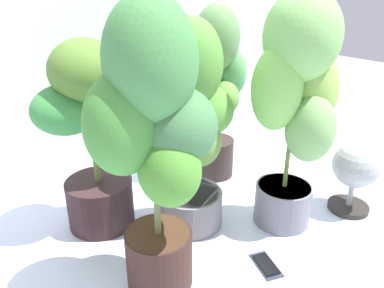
% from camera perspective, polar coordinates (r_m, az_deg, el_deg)
% --- Properties ---
extents(ground_plane, '(8.00, 8.00, 0.00)m').
position_cam_1_polar(ground_plane, '(1.62, 3.03, -12.79)').
color(ground_plane, silver).
rests_on(ground_plane, ground).
extents(potted_plant_front_right, '(0.43, 0.40, 0.95)m').
position_cam_1_polar(potted_plant_front_right, '(1.46, 15.90, 7.21)').
color(potted_plant_front_right, slate).
rests_on(potted_plant_front_right, ground).
extents(potted_plant_front_left, '(0.43, 0.36, 0.95)m').
position_cam_1_polar(potted_plant_front_left, '(1.07, -5.84, 1.75)').
color(potted_plant_front_left, '#331E18').
rests_on(potted_plant_front_left, ground).
extents(potted_plant_center, '(0.37, 0.34, 0.86)m').
position_cam_1_polar(potted_plant_center, '(1.42, -0.05, 3.58)').
color(potted_plant_center, slate).
rests_on(potted_plant_center, ground).
extents(potted_plant_back_left, '(0.43, 0.37, 0.78)m').
position_cam_1_polar(potted_plant_back_left, '(1.49, -15.35, 2.76)').
color(potted_plant_back_left, '#311D1F').
rests_on(potted_plant_back_left, ground).
extents(potted_plant_back_right, '(0.35, 0.29, 0.88)m').
position_cam_1_polar(potted_plant_back_right, '(1.84, 3.83, 9.28)').
color(potted_plant_back_right, '#2F221E').
rests_on(potted_plant_back_right, ground).
extents(cell_phone, '(0.11, 0.16, 0.01)m').
position_cam_1_polar(cell_phone, '(1.46, 11.32, -17.77)').
color(cell_phone, '#2D313E').
rests_on(cell_phone, ground).
extents(floor_fan, '(0.29, 0.29, 0.33)m').
position_cam_1_polar(floor_fan, '(1.78, 23.86, -3.51)').
color(floor_fan, '#282521').
rests_on(floor_fan, ground).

